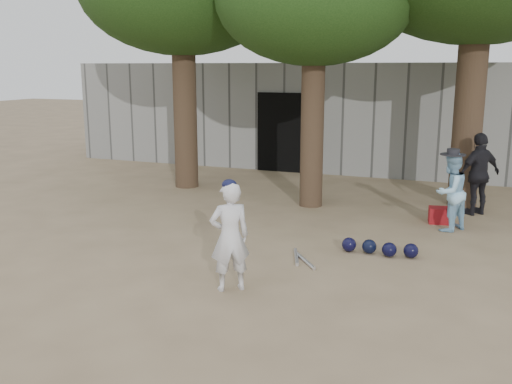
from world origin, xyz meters
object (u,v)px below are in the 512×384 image
at_px(spectator_dark, 479,174).
at_px(red_bag, 440,215).
at_px(spectator_blue, 450,192).
at_px(boy_player, 230,237).

distance_m(spectator_dark, red_bag, 1.32).
bearing_deg(spectator_blue, spectator_dark, -163.87).
height_order(boy_player, spectator_dark, spectator_dark).
relative_size(boy_player, spectator_blue, 1.03).
xyz_separation_m(boy_player, spectator_blue, (2.53, 4.01, -0.02)).
bearing_deg(spectator_dark, spectator_blue, 28.75).
distance_m(boy_player, red_bag, 5.09).
bearing_deg(boy_player, spectator_dark, -156.65).
relative_size(boy_player, red_bag, 3.47).
bearing_deg(red_bag, spectator_blue, -70.39).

